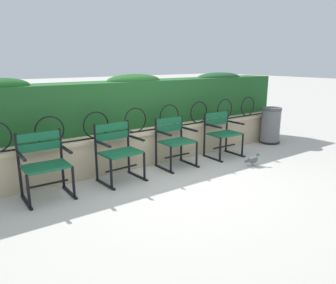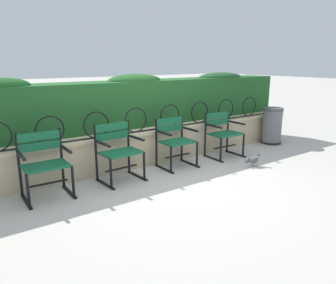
{
  "view_description": "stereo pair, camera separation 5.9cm",
  "coord_description": "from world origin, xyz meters",
  "px_view_note": "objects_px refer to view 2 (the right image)",
  "views": [
    {
      "loc": [
        -2.87,
        -3.74,
        1.77
      ],
      "look_at": [
        0.0,
        0.16,
        0.55
      ],
      "focal_mm": 34.92,
      "sensor_mm": 36.0,
      "label": 1
    },
    {
      "loc": [
        -2.82,
        -3.78,
        1.77
      ],
      "look_at": [
        0.0,
        0.16,
        0.55
      ],
      "focal_mm": 34.92,
      "sensor_mm": 36.0,
      "label": 2
    }
  ],
  "objects_px": {
    "park_chair_centre_left": "(118,150)",
    "park_chair_centre_right": "(175,140)",
    "park_chair_rightmost": "(223,132)",
    "trash_bin": "(272,127)",
    "park_chair_leftmost": "(44,163)",
    "pigeon_near_chairs": "(253,160)"
  },
  "relations": [
    {
      "from": "park_chair_leftmost",
      "to": "park_chair_centre_right",
      "type": "bearing_deg",
      "value": 0.84
    },
    {
      "from": "pigeon_near_chairs",
      "to": "trash_bin",
      "type": "height_order",
      "value": "trash_bin"
    },
    {
      "from": "park_chair_centre_left",
      "to": "trash_bin",
      "type": "distance_m",
      "value": 3.74
    },
    {
      "from": "park_chair_centre_left",
      "to": "pigeon_near_chairs",
      "type": "height_order",
      "value": "park_chair_centre_left"
    },
    {
      "from": "park_chair_centre_left",
      "to": "pigeon_near_chairs",
      "type": "xyz_separation_m",
      "value": [
        2.16,
        -0.78,
        -0.35
      ]
    },
    {
      "from": "park_chair_leftmost",
      "to": "park_chair_rightmost",
      "type": "distance_m",
      "value": 3.25
    },
    {
      "from": "park_chair_leftmost",
      "to": "park_chair_rightmost",
      "type": "xyz_separation_m",
      "value": [
        3.25,
        -0.01,
        -0.01
      ]
    },
    {
      "from": "park_chair_centre_left",
      "to": "pigeon_near_chairs",
      "type": "relative_size",
      "value": 2.99
    },
    {
      "from": "park_chair_rightmost",
      "to": "park_chair_centre_right",
      "type": "bearing_deg",
      "value": 177.65
    },
    {
      "from": "park_chair_leftmost",
      "to": "trash_bin",
      "type": "bearing_deg",
      "value": 0.7
    },
    {
      "from": "pigeon_near_chairs",
      "to": "park_chair_centre_right",
      "type": "bearing_deg",
      "value": 142.74
    },
    {
      "from": "park_chair_rightmost",
      "to": "park_chair_leftmost",
      "type": "bearing_deg",
      "value": 179.77
    },
    {
      "from": "pigeon_near_chairs",
      "to": "trash_bin",
      "type": "xyz_separation_m",
      "value": [
        1.58,
        0.84,
        0.26
      ]
    },
    {
      "from": "park_chair_centre_left",
      "to": "park_chair_centre_right",
      "type": "xyz_separation_m",
      "value": [
        1.09,
        0.04,
        -0.01
      ]
    },
    {
      "from": "trash_bin",
      "to": "park_chair_leftmost",
      "type": "bearing_deg",
      "value": -179.3
    },
    {
      "from": "park_chair_centre_right",
      "to": "pigeon_near_chairs",
      "type": "xyz_separation_m",
      "value": [
        1.07,
        -0.81,
        -0.34
      ]
    },
    {
      "from": "park_chair_leftmost",
      "to": "pigeon_near_chairs",
      "type": "relative_size",
      "value": 2.99
    },
    {
      "from": "park_chair_rightmost",
      "to": "pigeon_near_chairs",
      "type": "bearing_deg",
      "value": -91.25
    },
    {
      "from": "park_chair_centre_left",
      "to": "park_chair_rightmost",
      "type": "distance_m",
      "value": 2.17
    },
    {
      "from": "park_chair_leftmost",
      "to": "pigeon_near_chairs",
      "type": "height_order",
      "value": "park_chair_leftmost"
    },
    {
      "from": "park_chair_centre_right",
      "to": "park_chair_rightmost",
      "type": "distance_m",
      "value": 1.08
    },
    {
      "from": "park_chair_centre_left",
      "to": "trash_bin",
      "type": "relative_size",
      "value": 1.11
    }
  ]
}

